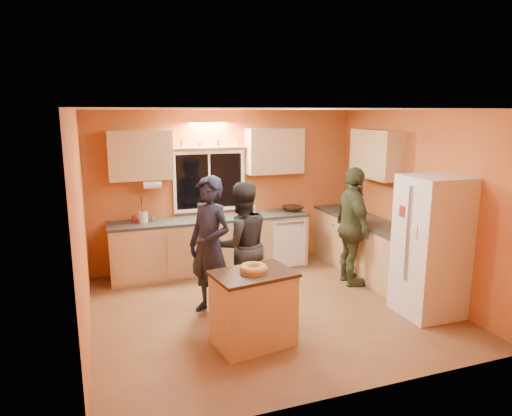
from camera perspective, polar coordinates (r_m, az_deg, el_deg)
name	(u,v)px	position (r m, az deg, el deg)	size (l,w,h in m)	color
ground	(269,309)	(6.22, 1.62, -12.46)	(4.50, 4.50, 0.00)	brown
room_shell	(267,184)	(6.17, 1.37, 3.06)	(4.54, 4.04, 2.61)	#BD7730
back_counter	(233,242)	(7.59, -2.90, -4.30)	(4.23, 0.62, 0.90)	tan
right_counter	(374,251)	(7.35, 14.59, -5.22)	(0.62, 1.84, 0.90)	tan
refrigerator	(431,246)	(6.20, 21.05, -4.51)	(0.72, 0.70, 1.80)	silver
island	(253,308)	(5.19, -0.33, -12.39)	(0.96, 0.73, 0.85)	tan
bundt_pastry	(253,268)	(5.02, -0.33, -7.56)	(0.31, 0.31, 0.09)	#B09248
person_left	(210,246)	(5.82, -5.79, -4.81)	(0.66, 0.43, 1.80)	black
person_center	(241,245)	(6.06, -1.84, -4.62)	(0.82, 0.64, 1.68)	black
person_right	(353,227)	(6.94, 11.98, -2.31)	(1.05, 0.44, 1.79)	#303723
mixing_bowl	(293,208)	(7.85, 4.63, -0.06)	(0.34, 0.34, 0.08)	black
utensil_crock	(143,217)	(7.20, -13.92, -1.14)	(0.14, 0.14, 0.17)	beige
potted_plant	(414,224)	(6.60, 19.16, -1.92)	(0.29, 0.26, 0.33)	gray
red_box	(349,210)	(7.88, 11.58, -0.28)	(0.16, 0.12, 0.07)	maroon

